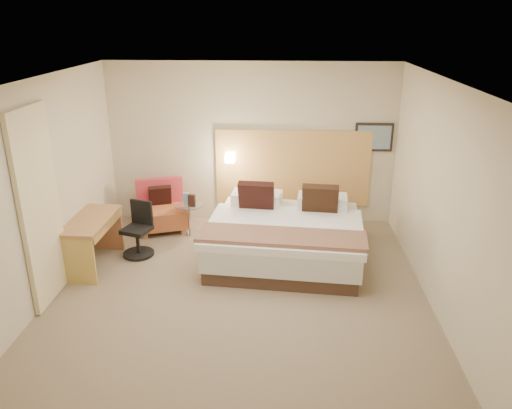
# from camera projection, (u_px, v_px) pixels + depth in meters

# --- Properties ---
(floor) EXTENTS (4.80, 5.00, 0.02)m
(floor) POSITION_uv_depth(u_px,v_px,m) (239.00, 292.00, 6.51)
(floor) COLOR #7D6B54
(floor) RESTS_ON ground
(ceiling) EXTENTS (4.80, 5.00, 0.02)m
(ceiling) POSITION_uv_depth(u_px,v_px,m) (237.00, 79.00, 5.54)
(ceiling) COLOR white
(ceiling) RESTS_ON floor
(wall_back) EXTENTS (4.80, 0.02, 2.70)m
(wall_back) POSITION_uv_depth(u_px,v_px,m) (251.00, 144.00, 8.37)
(wall_back) COLOR beige
(wall_back) RESTS_ON floor
(wall_front) EXTENTS (4.80, 0.02, 2.70)m
(wall_front) POSITION_uv_depth(u_px,v_px,m) (208.00, 308.00, 3.68)
(wall_front) COLOR beige
(wall_front) RESTS_ON floor
(wall_left) EXTENTS (0.02, 5.00, 2.70)m
(wall_left) POSITION_uv_depth(u_px,v_px,m) (44.00, 191.00, 6.15)
(wall_left) COLOR beige
(wall_left) RESTS_ON floor
(wall_right) EXTENTS (0.02, 5.00, 2.70)m
(wall_right) POSITION_uv_depth(u_px,v_px,m) (441.00, 198.00, 5.90)
(wall_right) COLOR beige
(wall_right) RESTS_ON floor
(headboard_panel) EXTENTS (2.60, 0.04, 1.30)m
(headboard_panel) POSITION_uv_depth(u_px,v_px,m) (293.00, 168.00, 8.44)
(headboard_panel) COLOR tan
(headboard_panel) RESTS_ON wall_back
(art_frame) EXTENTS (0.62, 0.03, 0.47)m
(art_frame) POSITION_uv_depth(u_px,v_px,m) (374.00, 137.00, 8.18)
(art_frame) COLOR black
(art_frame) RESTS_ON wall_back
(art_canvas) EXTENTS (0.54, 0.01, 0.39)m
(art_canvas) POSITION_uv_depth(u_px,v_px,m) (374.00, 137.00, 8.16)
(art_canvas) COLOR slate
(art_canvas) RESTS_ON wall_back
(lamp_arm) EXTENTS (0.02, 0.12, 0.02)m
(lamp_arm) POSITION_uv_depth(u_px,v_px,m) (230.00, 157.00, 8.37)
(lamp_arm) COLOR white
(lamp_arm) RESTS_ON wall_back
(lamp_shade) EXTENTS (0.15, 0.15, 0.15)m
(lamp_shade) POSITION_uv_depth(u_px,v_px,m) (230.00, 158.00, 8.32)
(lamp_shade) COLOR #FFEDC6
(lamp_shade) RESTS_ON wall_back
(curtain) EXTENTS (0.06, 0.90, 2.42)m
(curtain) POSITION_uv_depth(u_px,v_px,m) (40.00, 208.00, 5.96)
(curtain) COLOR beige
(curtain) RESTS_ON wall_left
(bottle_a) EXTENTS (0.06, 0.06, 0.18)m
(bottle_a) POSITION_uv_depth(u_px,v_px,m) (185.00, 198.00, 8.08)
(bottle_a) COLOR #94ACE6
(bottle_a) RESTS_ON side_table
(bottle_b) EXTENTS (0.06, 0.06, 0.18)m
(bottle_b) POSITION_uv_depth(u_px,v_px,m) (188.00, 198.00, 8.08)
(bottle_b) COLOR #89BED4
(bottle_b) RESTS_ON side_table
(menu_folder) EXTENTS (0.13, 0.07, 0.20)m
(menu_folder) POSITION_uv_depth(u_px,v_px,m) (192.00, 200.00, 7.96)
(menu_folder) COLOR #351D15
(menu_folder) RESTS_ON side_table
(bed) EXTENTS (2.35, 2.30, 1.07)m
(bed) POSITION_uv_depth(u_px,v_px,m) (286.00, 235.00, 7.35)
(bed) COLOR #402C20
(bed) RESTS_ON floor
(lounge_chair) EXTENTS (0.95, 0.89, 0.82)m
(lounge_chair) POSITION_uv_depth(u_px,v_px,m) (162.00, 210.00, 8.32)
(lounge_chair) COLOR #A3794D
(lounge_chair) RESTS_ON floor
(side_table) EXTENTS (0.54, 0.54, 0.51)m
(side_table) POSITION_uv_depth(u_px,v_px,m) (189.00, 218.00, 8.13)
(side_table) COLOR silver
(side_table) RESTS_ON floor
(desk) EXTENTS (0.56, 1.17, 0.72)m
(desk) POSITION_uv_depth(u_px,v_px,m) (93.00, 229.00, 6.99)
(desk) COLOR #A37040
(desk) RESTS_ON floor
(desk_chair) EXTENTS (0.58, 0.58, 0.81)m
(desk_chair) POSITION_uv_depth(u_px,v_px,m) (139.00, 234.00, 7.41)
(desk_chair) COLOR black
(desk_chair) RESTS_ON floor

